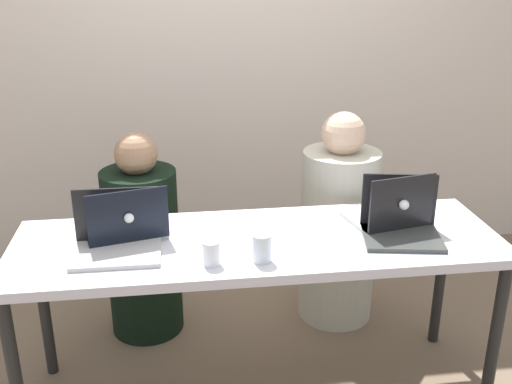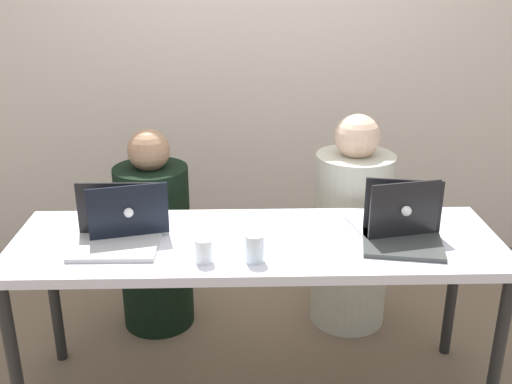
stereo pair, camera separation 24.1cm
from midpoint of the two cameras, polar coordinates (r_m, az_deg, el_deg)
name	(u,v)px [view 1 (the left image)]	position (r m, az deg, el deg)	size (l,w,h in m)	color
back_wall	(225,47)	(3.68, -4.93, 13.56)	(5.14, 0.10, 2.66)	beige
desk	(258,254)	(2.46, -2.63, -5.97)	(1.98, 0.63, 0.75)	silver
person_on_left	(143,246)	(3.09, -12.96, -5.11)	(0.39, 0.39, 1.06)	black
person_on_right	(338,230)	(3.13, 5.67, -3.63)	(0.40, 0.40, 1.13)	#B8B5A1
laptop_back_left	(126,227)	(2.50, -15.00, -3.26)	(0.37, 0.31, 0.23)	#B1B8BB
laptop_front_left	(117,239)	(2.40, -15.95, -4.43)	(0.34, 0.27, 0.23)	#B6B3B3
laptop_front_right	(401,224)	(2.48, 10.95, -3.07)	(0.35, 0.30, 0.24)	#393C3A
laptop_back_right	(390,214)	(2.56, 10.01, -2.13)	(0.35, 0.32, 0.25)	#B2B6BA
water_glass_center	(262,250)	(2.24, -2.54, -5.57)	(0.07, 0.07, 0.11)	silver
water_glass_left	(211,254)	(2.23, -7.39, -5.97)	(0.07, 0.07, 0.09)	white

